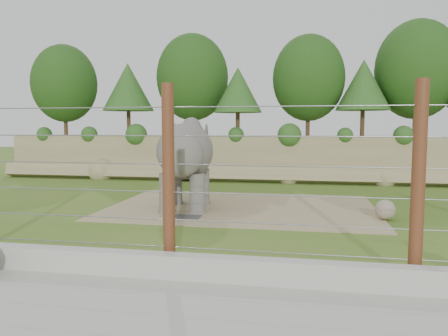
# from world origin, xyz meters

# --- Properties ---
(ground) EXTENTS (90.00, 90.00, 0.00)m
(ground) POSITION_xyz_m (0.00, 0.00, 0.00)
(ground) COLOR #41681B
(ground) RESTS_ON ground
(back_embankment) EXTENTS (30.00, 5.52, 8.77)m
(back_embankment) POSITION_xyz_m (0.59, 12.68, 3.97)
(back_embankment) COLOR #8B8159
(back_embankment) RESTS_ON ground
(dirt_patch) EXTENTS (10.00, 7.00, 0.02)m
(dirt_patch) POSITION_xyz_m (0.50, 3.00, 0.01)
(dirt_patch) COLOR tan
(dirt_patch) RESTS_ON ground
(drain_grate) EXTENTS (1.00, 0.60, 0.03)m
(drain_grate) POSITION_xyz_m (-1.09, 0.77, 0.04)
(drain_grate) COLOR #262628
(drain_grate) RESTS_ON dirt_patch
(elephant) EXTENTS (2.31, 4.35, 3.36)m
(elephant) POSITION_xyz_m (-1.52, 2.32, 1.68)
(elephant) COLOR #5C5852
(elephant) RESTS_ON ground
(stone_ball) EXTENTS (0.66, 0.66, 0.66)m
(stone_ball) POSITION_xyz_m (5.50, 1.59, 0.35)
(stone_ball) COLOR gray
(stone_ball) RESTS_ON dirt_patch
(retaining_wall) EXTENTS (26.00, 0.35, 0.50)m
(retaining_wall) POSITION_xyz_m (0.00, -5.00, 0.25)
(retaining_wall) COLOR #B7B5AA
(retaining_wall) RESTS_ON ground
(walkway) EXTENTS (26.00, 4.00, 0.01)m
(walkway) POSITION_xyz_m (0.00, -7.00, 0.01)
(walkway) COLOR #B7B5AA
(walkway) RESTS_ON ground
(barrier_fence) EXTENTS (20.26, 0.26, 4.00)m
(barrier_fence) POSITION_xyz_m (0.00, -4.50, 2.00)
(barrier_fence) COLOR #602617
(barrier_fence) RESTS_ON ground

